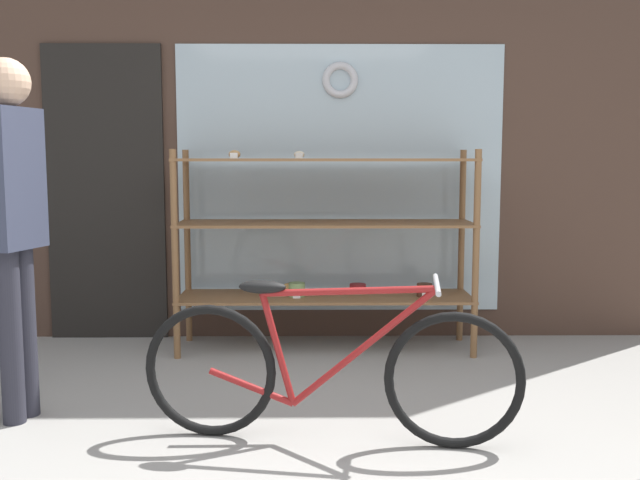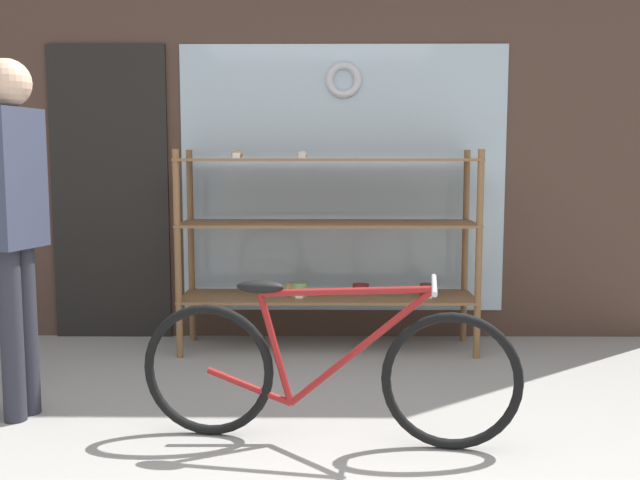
# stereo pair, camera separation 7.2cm
# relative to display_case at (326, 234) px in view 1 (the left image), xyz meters

# --- Properties ---
(storefront_facade) EXTENTS (5.32, 0.13, 3.88)m
(storefront_facade) POSITION_rel_display_case_xyz_m (-0.13, 0.38, 1.08)
(storefront_facade) COLOR #473328
(storefront_facade) RESTS_ON ground_plane
(display_case) EXTENTS (1.99, 0.50, 1.36)m
(display_case) POSITION_rel_display_case_xyz_m (0.00, 0.00, 0.00)
(display_case) COLOR brown
(display_case) RESTS_ON ground_plane
(bicycle) EXTENTS (1.74, 0.46, 0.76)m
(bicycle) POSITION_rel_display_case_xyz_m (-0.02, -1.61, -0.45)
(bicycle) COLOR black
(bicycle) RESTS_ON ground_plane
(pedestrian) EXTENTS (0.25, 0.35, 1.78)m
(pedestrian) POSITION_rel_display_case_xyz_m (-1.55, -1.31, 0.27)
(pedestrian) COLOR #282833
(pedestrian) RESTS_ON ground_plane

